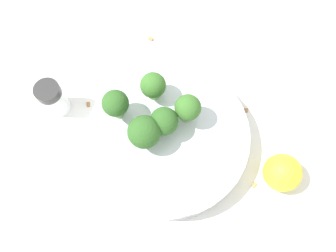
% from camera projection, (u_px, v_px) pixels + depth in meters
% --- Properties ---
extents(ground_plane, '(3.00, 3.00, 0.00)m').
position_uv_depth(ground_plane, '(168.00, 142.00, 0.49)').
color(ground_plane, white).
extents(bowl, '(0.23, 0.23, 0.04)m').
position_uv_depth(bowl, '(168.00, 138.00, 0.47)').
color(bowl, silver).
rests_on(bowl, ground_plane).
extents(broccoli_floret_0, '(0.04, 0.04, 0.05)m').
position_uv_depth(broccoli_floret_0, '(166.00, 120.00, 0.43)').
color(broccoli_floret_0, '#7A9E5B').
rests_on(broccoli_floret_0, bowl).
extents(broccoli_floret_1, '(0.04, 0.04, 0.06)m').
position_uv_depth(broccoli_floret_1, '(144.00, 132.00, 0.42)').
color(broccoli_floret_1, '#84AD66').
rests_on(broccoli_floret_1, bowl).
extents(broccoli_floret_2, '(0.04, 0.04, 0.05)m').
position_uv_depth(broccoli_floret_2, '(116.00, 104.00, 0.43)').
color(broccoli_floret_2, '#7A9E5B').
rests_on(broccoli_floret_2, bowl).
extents(broccoli_floret_3, '(0.04, 0.04, 0.05)m').
position_uv_depth(broccoli_floret_3, '(153.00, 86.00, 0.45)').
color(broccoli_floret_3, '#8EB770').
rests_on(broccoli_floret_3, bowl).
extents(broccoli_floret_4, '(0.04, 0.04, 0.05)m').
position_uv_depth(broccoli_floret_4, '(189.00, 109.00, 0.43)').
color(broccoli_floret_4, '#84AD66').
rests_on(broccoli_floret_4, bowl).
extents(pepper_shaker, '(0.04, 0.04, 0.06)m').
position_uv_depth(pepper_shaker, '(53.00, 98.00, 0.48)').
color(pepper_shaker, silver).
rests_on(pepper_shaker, ground_plane).
extents(lemon_wedge, '(0.05, 0.05, 0.05)m').
position_uv_depth(lemon_wedge, '(282.00, 173.00, 0.45)').
color(lemon_wedge, yellow).
rests_on(lemon_wedge, ground_plane).
extents(almond_crumb_0, '(0.01, 0.01, 0.01)m').
position_uv_depth(almond_crumb_0, '(141.00, 71.00, 0.53)').
color(almond_crumb_0, olive).
rests_on(almond_crumb_0, ground_plane).
extents(almond_crumb_1, '(0.01, 0.01, 0.01)m').
position_uv_depth(almond_crumb_1, '(254.00, 185.00, 0.47)').
color(almond_crumb_1, '#AD7F4C').
rests_on(almond_crumb_1, ground_plane).
extents(almond_crumb_2, '(0.01, 0.01, 0.01)m').
position_uv_depth(almond_crumb_2, '(88.00, 104.00, 0.51)').
color(almond_crumb_2, olive).
rests_on(almond_crumb_2, ground_plane).
extents(almond_crumb_3, '(0.01, 0.01, 0.01)m').
position_uv_depth(almond_crumb_3, '(245.00, 110.00, 0.51)').
color(almond_crumb_3, olive).
rests_on(almond_crumb_3, ground_plane).
extents(almond_crumb_4, '(0.01, 0.01, 0.01)m').
position_uv_depth(almond_crumb_4, '(151.00, 38.00, 0.55)').
color(almond_crumb_4, '#AD7F4C').
rests_on(almond_crumb_4, ground_plane).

